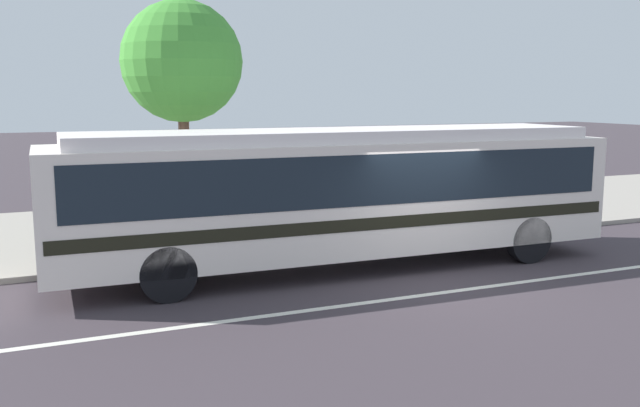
{
  "coord_description": "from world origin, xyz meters",
  "views": [
    {
      "loc": [
        -7.18,
        -11.12,
        3.58
      ],
      "look_at": [
        -1.47,
        2.11,
        1.3
      ],
      "focal_mm": 38.89,
      "sensor_mm": 36.0,
      "label": 1
    }
  ],
  "objects_px": {
    "transit_bus": "(340,188)",
    "street_tree_near_stop": "(182,62)",
    "pedestrian_walking_along_curb": "(134,212)",
    "pedestrian_waiting_near_sign": "(206,207)",
    "pedestrian_standing_by_tree": "(360,199)",
    "bus_stop_sign": "(433,170)"
  },
  "relations": [
    {
      "from": "pedestrian_walking_along_curb",
      "to": "pedestrian_standing_by_tree",
      "type": "relative_size",
      "value": 1.04
    },
    {
      "from": "street_tree_near_stop",
      "to": "pedestrian_standing_by_tree",
      "type": "bearing_deg",
      "value": -22.39
    },
    {
      "from": "street_tree_near_stop",
      "to": "bus_stop_sign",
      "type": "bearing_deg",
      "value": -16.72
    },
    {
      "from": "pedestrian_waiting_near_sign",
      "to": "bus_stop_sign",
      "type": "distance_m",
      "value": 5.77
    },
    {
      "from": "transit_bus",
      "to": "street_tree_near_stop",
      "type": "distance_m",
      "value": 5.16
    },
    {
      "from": "transit_bus",
      "to": "pedestrian_waiting_near_sign",
      "type": "relative_size",
      "value": 7.09
    },
    {
      "from": "pedestrian_waiting_near_sign",
      "to": "bus_stop_sign",
      "type": "relative_size",
      "value": 0.68
    },
    {
      "from": "transit_bus",
      "to": "bus_stop_sign",
      "type": "bearing_deg",
      "value": 29.5
    },
    {
      "from": "pedestrian_walking_along_curb",
      "to": "bus_stop_sign",
      "type": "xyz_separation_m",
      "value": [
        7.33,
        -0.18,
        0.59
      ]
    },
    {
      "from": "bus_stop_sign",
      "to": "street_tree_near_stop",
      "type": "relative_size",
      "value": 0.43
    },
    {
      "from": "pedestrian_standing_by_tree",
      "to": "bus_stop_sign",
      "type": "xyz_separation_m",
      "value": [
        1.97,
        -0.15,
        0.63
      ]
    },
    {
      "from": "transit_bus",
      "to": "street_tree_near_stop",
      "type": "xyz_separation_m",
      "value": [
        -2.38,
        3.74,
        2.64
      ]
    },
    {
      "from": "pedestrian_walking_along_curb",
      "to": "pedestrian_standing_by_tree",
      "type": "height_order",
      "value": "pedestrian_walking_along_curb"
    },
    {
      "from": "transit_bus",
      "to": "pedestrian_walking_along_curb",
      "type": "relative_size",
      "value": 6.98
    },
    {
      "from": "pedestrian_waiting_near_sign",
      "to": "street_tree_near_stop",
      "type": "xyz_separation_m",
      "value": [
        -0.15,
        1.4,
        3.23
      ]
    },
    {
      "from": "pedestrian_walking_along_curb",
      "to": "street_tree_near_stop",
      "type": "distance_m",
      "value": 3.87
    },
    {
      "from": "transit_bus",
      "to": "pedestrian_waiting_near_sign",
      "type": "distance_m",
      "value": 3.28
    },
    {
      "from": "pedestrian_waiting_near_sign",
      "to": "street_tree_near_stop",
      "type": "distance_m",
      "value": 3.53
    },
    {
      "from": "pedestrian_waiting_near_sign",
      "to": "pedestrian_walking_along_curb",
      "type": "height_order",
      "value": "pedestrian_walking_along_curb"
    },
    {
      "from": "pedestrian_walking_along_curb",
      "to": "bus_stop_sign",
      "type": "distance_m",
      "value": 7.35
    },
    {
      "from": "street_tree_near_stop",
      "to": "pedestrian_waiting_near_sign",
      "type": "bearing_deg",
      "value": -83.85
    },
    {
      "from": "bus_stop_sign",
      "to": "street_tree_near_stop",
      "type": "bearing_deg",
      "value": 163.28
    }
  ]
}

